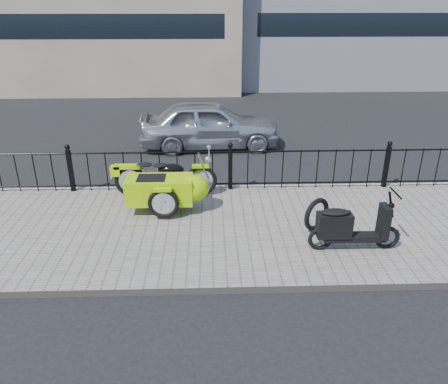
{
  "coord_description": "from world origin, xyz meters",
  "views": [
    {
      "loc": [
        -0.44,
        -7.73,
        4.02
      ],
      "look_at": [
        -0.19,
        -0.1,
        0.65
      ],
      "focal_mm": 35.0,
      "sensor_mm": 36.0,
      "label": 1
    }
  ],
  "objects_px": {
    "motorcycle_sidecar": "(169,186)",
    "scooter": "(349,228)",
    "sedan_car": "(210,124)",
    "spare_tire": "(317,214)"
  },
  "relations": [
    {
      "from": "motorcycle_sidecar",
      "to": "sedan_car",
      "type": "xyz_separation_m",
      "value": [
        0.83,
        4.39,
        0.1
      ]
    },
    {
      "from": "scooter",
      "to": "spare_tire",
      "type": "relative_size",
      "value": 2.46
    },
    {
      "from": "motorcycle_sidecar",
      "to": "spare_tire",
      "type": "xyz_separation_m",
      "value": [
        2.75,
        -1.03,
        -0.16
      ]
    },
    {
      "from": "scooter",
      "to": "sedan_car",
      "type": "height_order",
      "value": "sedan_car"
    },
    {
      "from": "sedan_car",
      "to": "spare_tire",
      "type": "bearing_deg",
      "value": -163.14
    },
    {
      "from": "motorcycle_sidecar",
      "to": "scooter",
      "type": "xyz_separation_m",
      "value": [
        3.13,
        -1.72,
        -0.06
      ]
    },
    {
      "from": "sedan_car",
      "to": "motorcycle_sidecar",
      "type": "bearing_deg",
      "value": 166.59
    },
    {
      "from": "scooter",
      "to": "sedan_car",
      "type": "bearing_deg",
      "value": 110.69
    },
    {
      "from": "motorcycle_sidecar",
      "to": "sedan_car",
      "type": "relative_size",
      "value": 0.56
    },
    {
      "from": "motorcycle_sidecar",
      "to": "scooter",
      "type": "bearing_deg",
      "value": -28.76
    }
  ]
}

